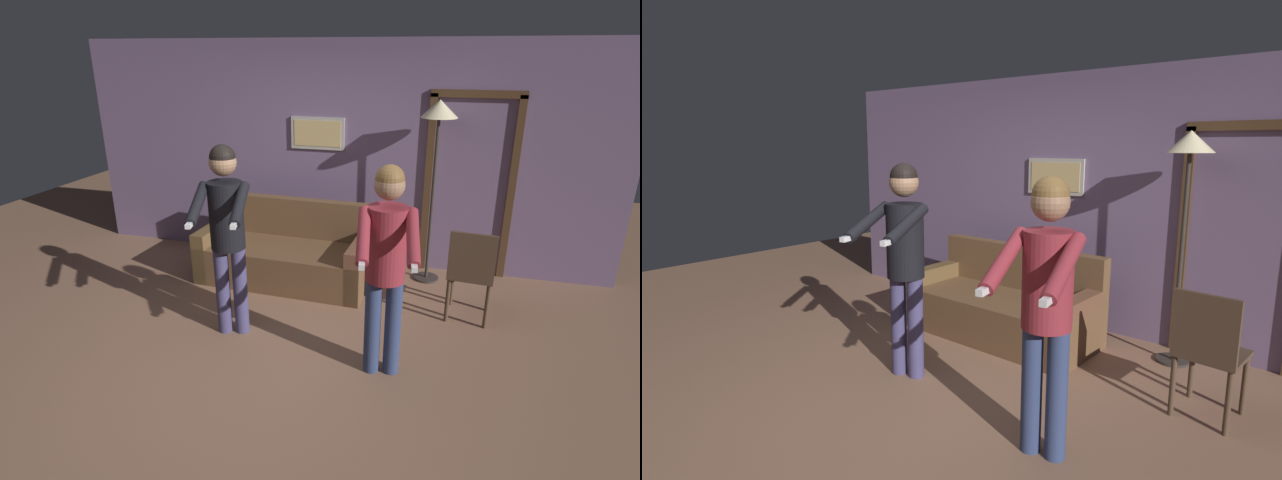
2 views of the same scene
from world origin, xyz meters
TOP-DOWN VIEW (x-y plane):
  - ground_plane at (0.00, 0.00)m, footprint 12.00×12.00m
  - back_wall_assembly at (0.02, 2.26)m, footprint 6.40×0.10m
  - couch at (-0.37, 1.49)m, footprint 1.93×0.92m
  - torchiere_lamp at (1.17, 1.91)m, footprint 0.38×0.38m
  - person_standing_left at (-0.46, 0.24)m, footprint 0.54×0.75m
  - person_standing_right at (0.96, -0.00)m, footprint 0.51×0.71m
  - dining_chair_distant at (1.62, 1.06)m, footprint 0.46×0.46m

SIDE VIEW (x-z plane):
  - ground_plane at x=0.00m, z-range 0.00..0.00m
  - couch at x=-0.37m, z-range -0.16..0.71m
  - dining_chair_distant at x=1.62m, z-range 0.06..0.99m
  - person_standing_right at x=0.96m, z-range 0.18..1.90m
  - person_standing_left at x=-0.46m, z-range 0.19..1.94m
  - back_wall_assembly at x=0.02m, z-range 0.00..2.60m
  - torchiere_lamp at x=1.17m, z-range 0.72..2.72m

